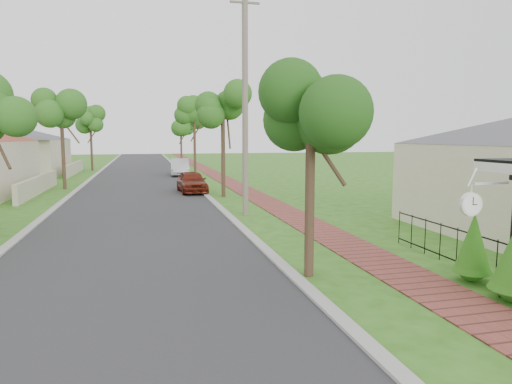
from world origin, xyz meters
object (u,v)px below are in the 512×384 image
object	(u,v)px
parked_car_red	(192,182)
utility_pole	(245,105)
station_clock	(472,203)
parked_car_white	(180,167)
near_tree	(311,114)

from	to	relation	value
parked_car_red	utility_pole	world-z (taller)	utility_pole
utility_pole	station_clock	world-z (taller)	utility_pole
parked_car_white	near_tree	xyz separation A→B (m)	(0.78, -28.74, 3.06)
near_tree	parked_car_red	bearing A→B (deg)	93.43
parked_car_white	station_clock	xyz separation A→B (m)	(3.43, -30.84, 1.26)
parked_car_white	near_tree	bearing A→B (deg)	-85.46
parked_car_white	station_clock	distance (m)	31.06
parked_car_red	utility_pole	xyz separation A→B (m)	(1.37, -8.27, 3.88)
parked_car_red	parked_car_white	world-z (taller)	parked_car_white
parked_car_red	parked_car_white	bearing A→B (deg)	86.00
station_clock	parked_car_white	bearing A→B (deg)	96.35
parked_car_white	utility_pole	world-z (taller)	utility_pole
near_tree	station_clock	xyz separation A→B (m)	(2.65, -2.10, -1.81)
near_tree	station_clock	distance (m)	3.84
parked_car_red	station_clock	xyz separation A→B (m)	(3.66, -18.87, 1.32)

